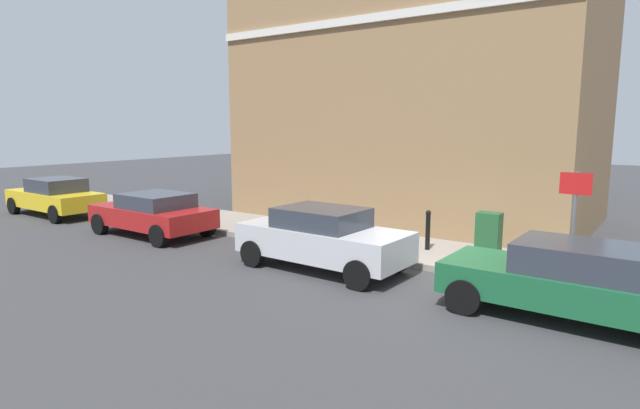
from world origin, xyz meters
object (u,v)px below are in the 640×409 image
(car_red, at_px, (153,213))
(car_yellow, at_px, (55,196))
(car_green, at_px, (578,281))
(car_silver, at_px, (323,237))
(bollard_near_cabinet, at_px, (428,229))
(street_sign, at_px, (574,210))
(bollard_far_kerb, at_px, (360,230))
(utility_cabinet, at_px, (488,238))

(car_red, xyz_separation_m, car_yellow, (0.07, 5.92, 0.03))
(car_green, bearing_deg, car_silver, -0.67)
(car_yellow, relative_size, bollard_near_cabinet, 4.14)
(car_green, height_order, bollard_near_cabinet, car_green)
(car_red, bearing_deg, street_sign, -171.13)
(bollard_near_cabinet, bearing_deg, bollard_far_kerb, 130.53)
(bollard_near_cabinet, height_order, street_sign, street_sign)
(street_sign, bearing_deg, car_silver, 109.14)
(street_sign, bearing_deg, bollard_near_cabinet, 75.15)
(utility_cabinet, bearing_deg, street_sign, -113.36)
(street_sign, bearing_deg, car_red, 98.46)
(utility_cabinet, xyz_separation_m, street_sign, (-0.84, -1.94, 0.98))
(car_red, xyz_separation_m, bollard_near_cabinet, (2.63, -7.84, 0.00))
(car_green, bearing_deg, bollard_far_kerb, -16.50)
(car_red, bearing_deg, car_green, 179.65)
(bollard_far_kerb, height_order, street_sign, street_sign)
(car_silver, relative_size, car_red, 1.02)
(car_yellow, height_order, bollard_far_kerb, car_yellow)
(car_silver, height_order, bollard_near_cabinet, car_silver)
(car_red, distance_m, street_sign, 11.54)
(car_silver, xyz_separation_m, car_red, (0.04, 6.38, -0.06))
(car_red, xyz_separation_m, bollard_far_kerb, (1.48, -6.49, 0.00))
(car_red, bearing_deg, utility_cabinet, -164.58)
(car_green, xyz_separation_m, car_yellow, (0.22, 17.74, 0.01))
(car_red, relative_size, bollard_near_cabinet, 3.89)
(car_silver, distance_m, car_yellow, 12.31)
(car_silver, distance_m, bollard_far_kerb, 1.52)
(car_green, xyz_separation_m, bollard_near_cabinet, (2.79, 3.98, -0.01))
(car_green, distance_m, street_sign, 2.12)
(car_red, height_order, utility_cabinet, car_red)
(car_silver, height_order, car_yellow, car_silver)
(bollard_near_cabinet, bearing_deg, car_green, -125.03)
(car_red, bearing_deg, car_yellow, -0.23)
(street_sign, bearing_deg, car_yellow, 95.36)
(car_red, distance_m, bollard_near_cabinet, 8.27)
(car_red, xyz_separation_m, street_sign, (1.69, -11.38, 0.96))
(utility_cabinet, bearing_deg, car_yellow, 99.11)
(car_yellow, distance_m, bollard_far_kerb, 12.49)
(utility_cabinet, height_order, bollard_near_cabinet, utility_cabinet)
(utility_cabinet, bearing_deg, bollard_far_kerb, 109.69)
(car_green, relative_size, bollard_near_cabinet, 4.31)
(bollard_far_kerb, relative_size, street_sign, 0.45)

